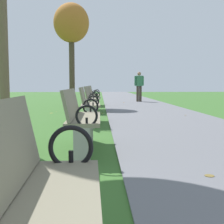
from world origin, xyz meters
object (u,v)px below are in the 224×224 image
(park_bench_3, at_px, (81,118))
(park_bench_6, at_px, (94,95))
(pedestrian_walking, at_px, (139,85))
(park_bench_2, at_px, (24,223))
(park_bench_4, at_px, (89,104))
(park_bench_5, at_px, (92,98))
(tree_3, at_px, (71,25))

(park_bench_3, relative_size, park_bench_6, 0.99)
(park_bench_6, relative_size, pedestrian_walking, 1.00)
(park_bench_2, relative_size, park_bench_4, 1.00)
(park_bench_4, distance_m, park_bench_5, 3.01)
(park_bench_3, distance_m, tree_3, 9.36)
(park_bench_4, height_order, tree_3, tree_3)
(park_bench_3, xyz_separation_m, park_bench_4, (0.00, 3.05, 0.00))
(park_bench_4, xyz_separation_m, pedestrian_walking, (2.44, 9.18, 0.44))
(park_bench_2, xyz_separation_m, tree_3, (-0.91, 12.15, 2.98))
(park_bench_6, bearing_deg, park_bench_5, -90.00)
(park_bench_3, distance_m, park_bench_4, 3.05)
(park_bench_6, distance_m, tree_3, 3.14)
(park_bench_4, distance_m, pedestrian_walking, 9.51)
(park_bench_5, xyz_separation_m, park_bench_6, (-0.00, 3.15, 0.00))
(park_bench_5, distance_m, park_bench_6, 3.15)
(park_bench_5, bearing_deg, park_bench_3, -90.00)
(park_bench_3, xyz_separation_m, park_bench_6, (0.00, 9.22, 0.00))
(park_bench_2, xyz_separation_m, park_bench_3, (-0.00, 3.33, 0.00))
(park_bench_4, bearing_deg, tree_3, 98.99)
(park_bench_4, bearing_deg, park_bench_2, -90.00)
(park_bench_5, relative_size, park_bench_6, 1.00)
(park_bench_4, bearing_deg, park_bench_5, 90.00)
(park_bench_3, bearing_deg, pedestrian_walking, 78.73)
(tree_3, distance_m, pedestrian_walking, 5.42)
(park_bench_2, distance_m, park_bench_4, 6.38)
(park_bench_3, height_order, park_bench_6, same)
(park_bench_3, xyz_separation_m, park_bench_5, (0.00, 6.06, 0.00))
(park_bench_2, height_order, park_bench_5, same)
(park_bench_3, xyz_separation_m, pedestrian_walking, (2.44, 12.24, 0.44))
(park_bench_5, height_order, park_bench_6, same)
(park_bench_2, bearing_deg, park_bench_3, 90.00)
(park_bench_2, bearing_deg, park_bench_6, 90.00)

